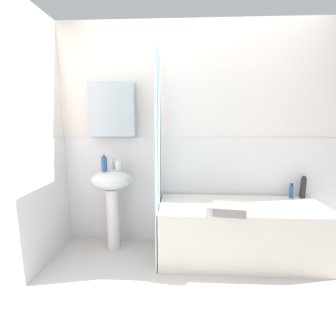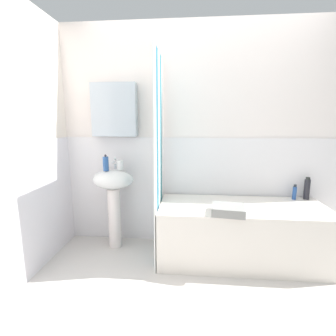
{
  "view_description": "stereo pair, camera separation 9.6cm",
  "coord_description": "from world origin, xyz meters",
  "px_view_note": "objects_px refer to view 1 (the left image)",
  "views": [
    {
      "loc": [
        -0.23,
        -1.51,
        1.38
      ],
      "look_at": [
        -0.35,
        0.84,
        0.94
      ],
      "focal_mm": 26.74,
      "sensor_mm": 36.0,
      "label": 1
    },
    {
      "loc": [
        -0.14,
        -1.5,
        1.38
      ],
      "look_at": [
        -0.35,
        0.84,
        0.94
      ],
      "focal_mm": 26.74,
      "sensor_mm": 36.0,
      "label": 2
    }
  ],
  "objects_px": {
    "body_wash_bottle": "(303,187)",
    "bathtub": "(240,231)",
    "sink": "(112,192)",
    "towel_folded": "(229,209)",
    "soap_dispenser": "(104,164)",
    "lotion_bottle": "(291,191)",
    "toothbrush_cup": "(119,165)"
  },
  "relations": [
    {
      "from": "soap_dispenser",
      "to": "lotion_bottle",
      "type": "bearing_deg",
      "value": 3.99
    },
    {
      "from": "towel_folded",
      "to": "bathtub",
      "type": "bearing_deg",
      "value": 53.37
    },
    {
      "from": "soap_dispenser",
      "to": "towel_folded",
      "type": "xyz_separation_m",
      "value": [
        1.23,
        -0.35,
        -0.34
      ]
    },
    {
      "from": "soap_dispenser",
      "to": "body_wash_bottle",
      "type": "height_order",
      "value": "soap_dispenser"
    },
    {
      "from": "toothbrush_cup",
      "to": "lotion_bottle",
      "type": "xyz_separation_m",
      "value": [
        1.84,
        0.08,
        -0.28
      ]
    },
    {
      "from": "soap_dispenser",
      "to": "lotion_bottle",
      "type": "relative_size",
      "value": 1.08
    },
    {
      "from": "toothbrush_cup",
      "to": "towel_folded",
      "type": "bearing_deg",
      "value": -20.56
    },
    {
      "from": "soap_dispenser",
      "to": "toothbrush_cup",
      "type": "height_order",
      "value": "soap_dispenser"
    },
    {
      "from": "body_wash_bottle",
      "to": "sink",
      "type": "bearing_deg",
      "value": -176.37
    },
    {
      "from": "soap_dispenser",
      "to": "body_wash_bottle",
      "type": "relative_size",
      "value": 0.73
    },
    {
      "from": "towel_folded",
      "to": "sink",
      "type": "bearing_deg",
      "value": 162.04
    },
    {
      "from": "lotion_bottle",
      "to": "sink",
      "type": "bearing_deg",
      "value": -176.58
    },
    {
      "from": "lotion_bottle",
      "to": "towel_folded",
      "type": "xyz_separation_m",
      "value": [
        -0.75,
        -0.49,
        -0.04
      ]
    },
    {
      "from": "toothbrush_cup",
      "to": "body_wash_bottle",
      "type": "relative_size",
      "value": 0.44
    },
    {
      "from": "sink",
      "to": "towel_folded",
      "type": "distance_m",
      "value": 1.22
    },
    {
      "from": "body_wash_bottle",
      "to": "bathtub",
      "type": "bearing_deg",
      "value": -158.9
    },
    {
      "from": "bathtub",
      "to": "towel_folded",
      "type": "height_order",
      "value": "towel_folded"
    },
    {
      "from": "toothbrush_cup",
      "to": "bathtub",
      "type": "distance_m",
      "value": 1.42
    },
    {
      "from": "body_wash_bottle",
      "to": "lotion_bottle",
      "type": "xyz_separation_m",
      "value": [
        -0.13,
        -0.02,
        -0.04
      ]
    },
    {
      "from": "sink",
      "to": "lotion_bottle",
      "type": "distance_m",
      "value": 1.92
    },
    {
      "from": "sink",
      "to": "toothbrush_cup",
      "type": "height_order",
      "value": "toothbrush_cup"
    },
    {
      "from": "soap_dispenser",
      "to": "toothbrush_cup",
      "type": "bearing_deg",
      "value": 22.21
    },
    {
      "from": "body_wash_bottle",
      "to": "soap_dispenser",
      "type": "bearing_deg",
      "value": -175.84
    },
    {
      "from": "sink",
      "to": "lotion_bottle",
      "type": "bearing_deg",
      "value": 3.42
    },
    {
      "from": "bathtub",
      "to": "lotion_bottle",
      "type": "height_order",
      "value": "lotion_bottle"
    },
    {
      "from": "toothbrush_cup",
      "to": "bathtub",
      "type": "height_order",
      "value": "toothbrush_cup"
    },
    {
      "from": "soap_dispenser",
      "to": "bathtub",
      "type": "bearing_deg",
      "value": -4.9
    },
    {
      "from": "soap_dispenser",
      "to": "body_wash_bottle",
      "type": "distance_m",
      "value": 2.13
    },
    {
      "from": "soap_dispenser",
      "to": "bathtub",
      "type": "distance_m",
      "value": 1.55
    },
    {
      "from": "toothbrush_cup",
      "to": "lotion_bottle",
      "type": "distance_m",
      "value": 1.86
    },
    {
      "from": "body_wash_bottle",
      "to": "towel_folded",
      "type": "bearing_deg",
      "value": -150.12
    },
    {
      "from": "sink",
      "to": "toothbrush_cup",
      "type": "relative_size",
      "value": 8.21
    }
  ]
}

